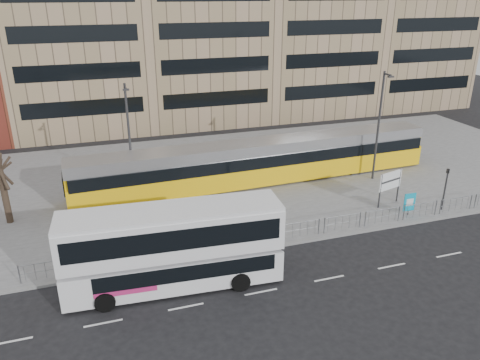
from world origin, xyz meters
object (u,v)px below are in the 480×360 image
object	(u,v)px
traffic_light_west	(186,226)
lamp_post_east	(379,123)
ad_panel	(410,202)
station_sign	(390,182)
double_decker_bus	(173,246)
lamp_post_west	(129,135)
pedestrian	(264,201)
tram	(259,162)
traffic_light_east	(446,184)

from	to	relation	value
traffic_light_west	lamp_post_east	bearing A→B (deg)	44.60
ad_panel	lamp_post_east	bearing A→B (deg)	79.88
station_sign	ad_panel	world-z (taller)	station_sign
double_decker_bus	station_sign	xyz separation A→B (m)	(16.61, 4.98, -0.52)
lamp_post_west	ad_panel	bearing A→B (deg)	-29.19
pedestrian	traffic_light_west	world-z (taller)	traffic_light_west
tram	pedestrian	world-z (taller)	tram
double_decker_bus	station_sign	distance (m)	17.35
double_decker_bus	lamp_post_west	bearing A→B (deg)	96.98
lamp_post_west	pedestrian	bearing A→B (deg)	-37.69
traffic_light_east	traffic_light_west	bearing A→B (deg)	170.96
traffic_light_west	traffic_light_east	bearing A→B (deg)	23.70
traffic_light_west	lamp_post_east	size ratio (longest dim) A/B	0.35
station_sign	lamp_post_west	size ratio (longest dim) A/B	0.30
double_decker_bus	tram	bearing A→B (deg)	56.13
tram	lamp_post_west	distance (m)	10.36
lamp_post_west	double_decker_bus	bearing A→B (deg)	-86.75
ad_panel	pedestrian	xyz separation A→B (m)	(-9.44, 3.51, -0.08)
tram	lamp_post_east	size ratio (longest dim) A/B	3.36
traffic_light_west	pedestrian	bearing A→B (deg)	54.74
traffic_light_east	lamp_post_east	distance (m)	7.32
double_decker_bus	tram	xyz separation A→B (m)	(9.18, 11.92, -0.54)
double_decker_bus	traffic_light_west	xyz separation A→B (m)	(1.20, 2.50, -0.31)
station_sign	tram	bearing A→B (deg)	121.24
pedestrian	tram	bearing A→B (deg)	-16.75
traffic_light_east	station_sign	bearing A→B (deg)	138.10
tram	traffic_light_west	xyz separation A→B (m)	(-7.98, -9.42, 0.23)
pedestrian	lamp_post_east	world-z (taller)	lamp_post_east
station_sign	pedestrian	world-z (taller)	station_sign
tram	traffic_light_east	distance (m)	13.83
station_sign	lamp_post_west	xyz separation A→B (m)	(-17.35, 7.97, 2.81)
double_decker_bus	lamp_post_west	distance (m)	13.17
lamp_post_west	traffic_light_east	bearing A→B (deg)	-25.73
pedestrian	traffic_light_west	xyz separation A→B (m)	(-6.32, -4.07, 1.10)
double_decker_bus	tram	world-z (taller)	double_decker_bus
station_sign	traffic_light_west	bearing A→B (deg)	173.43
traffic_light_east	lamp_post_east	bearing A→B (deg)	91.11
ad_panel	traffic_light_east	bearing A→B (deg)	2.07
double_decker_bus	traffic_light_west	world-z (taller)	double_decker_bus
ad_panel	lamp_post_east	distance (m)	7.77
lamp_post_west	station_sign	bearing A→B (deg)	-24.68
station_sign	pedestrian	bearing A→B (deg)	154.37
station_sign	pedestrian	distance (m)	9.27
station_sign	pedestrian	size ratio (longest dim) A/B	1.46
ad_panel	traffic_light_east	xyz separation A→B (m)	(2.83, -0.01, 1.02)
double_decker_bus	lamp_post_east	distance (m)	20.94
double_decker_bus	tram	size ratio (longest dim) A/B	0.39
double_decker_bus	lamp_post_east	bearing A→B (deg)	31.44
traffic_light_west	lamp_post_west	xyz separation A→B (m)	(-1.93, 10.45, 2.61)
traffic_light_west	tram	bearing A→B (deg)	71.71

